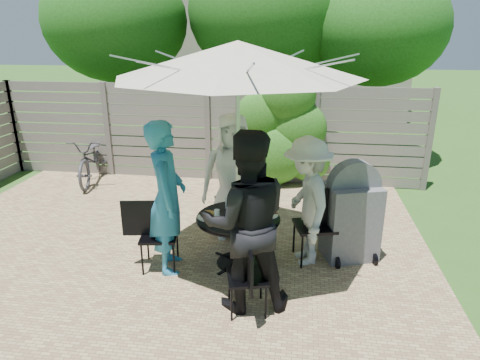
# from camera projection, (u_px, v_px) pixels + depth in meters

# --- Properties ---
(backyard_envelope) EXTENTS (60.00, 60.00, 5.00)m
(backyard_envelope) POSITION_uv_depth(u_px,v_px,m) (256.00, 36.00, 14.33)
(backyard_envelope) COLOR #2C551A
(backyard_envelope) RESTS_ON ground
(patio_table) EXTENTS (1.20, 1.20, 0.65)m
(patio_table) POSITION_uv_depth(u_px,v_px,m) (238.00, 231.00, 5.20)
(patio_table) COLOR black
(patio_table) RESTS_ON ground
(umbrella) EXTENTS (3.33, 3.33, 2.66)m
(umbrella) POSITION_uv_depth(u_px,v_px,m) (238.00, 60.00, 4.53)
(umbrella) COLOR silver
(umbrella) RESTS_ON ground
(chair_back) EXTENTS (0.57, 0.71, 0.93)m
(chair_back) POSITION_uv_depth(u_px,v_px,m) (232.00, 212.00, 6.16)
(chair_back) COLOR black
(chair_back) RESTS_ON ground
(person_back) EXTENTS (0.96, 0.75, 1.75)m
(person_back) POSITION_uv_depth(u_px,v_px,m) (232.00, 177.00, 5.84)
(person_back) COLOR silver
(person_back) RESTS_ON ground
(chair_left) EXTENTS (0.67, 0.49, 0.89)m
(chair_left) POSITION_uv_depth(u_px,v_px,m) (159.00, 248.00, 5.17)
(chair_left) COLOR black
(chair_left) RESTS_ON ground
(person_left) EXTENTS (0.59, 0.76, 1.84)m
(person_left) POSITION_uv_depth(u_px,v_px,m) (167.00, 198.00, 4.97)
(person_left) COLOR teal
(person_left) RESTS_ON ground
(chair_front) EXTENTS (0.48, 0.63, 0.82)m
(chair_front) POSITION_uv_depth(u_px,v_px,m) (247.00, 291.00, 4.36)
(chair_front) COLOR black
(chair_front) RESTS_ON ground
(person_front) EXTENTS (1.07, 0.92, 1.90)m
(person_front) POSITION_uv_depth(u_px,v_px,m) (246.00, 223.00, 4.26)
(person_front) COLOR black
(person_front) RESTS_ON ground
(chair_right) EXTENTS (0.74, 0.57, 0.97)m
(chair_right) POSITION_uv_depth(u_px,v_px,m) (315.00, 239.00, 5.34)
(chair_right) COLOR black
(chair_right) RESTS_ON ground
(person_right) EXTENTS (0.83, 1.15, 1.61)m
(person_right) POSITION_uv_depth(u_px,v_px,m) (306.00, 202.00, 5.16)
(person_right) COLOR silver
(person_right) RESTS_ON ground
(plate_back) EXTENTS (0.26, 0.26, 0.06)m
(plate_back) POSITION_uv_depth(u_px,v_px,m) (235.00, 203.00, 5.46)
(plate_back) COLOR white
(plate_back) RESTS_ON patio_table
(plate_left) EXTENTS (0.26, 0.26, 0.06)m
(plate_left) POSITION_uv_depth(u_px,v_px,m) (208.00, 216.00, 5.09)
(plate_left) COLOR white
(plate_left) RESTS_ON patio_table
(plate_front) EXTENTS (0.26, 0.26, 0.06)m
(plate_front) POSITION_uv_depth(u_px,v_px,m) (241.00, 227.00, 4.79)
(plate_front) COLOR white
(plate_front) RESTS_ON patio_table
(plate_right) EXTENTS (0.26, 0.26, 0.06)m
(plate_right) POSITION_uv_depth(u_px,v_px,m) (268.00, 213.00, 5.16)
(plate_right) COLOR white
(plate_right) RESTS_ON patio_table
(plate_extra) EXTENTS (0.24, 0.24, 0.06)m
(plate_extra) POSITION_uv_depth(u_px,v_px,m) (256.00, 224.00, 4.86)
(plate_extra) COLOR white
(plate_extra) RESTS_ON patio_table
(glass_back) EXTENTS (0.07, 0.07, 0.14)m
(glass_back) POSITION_uv_depth(u_px,v_px,m) (228.00, 203.00, 5.34)
(glass_back) COLOR silver
(glass_back) RESTS_ON patio_table
(glass_left) EXTENTS (0.07, 0.07, 0.14)m
(glass_left) POSITION_uv_depth(u_px,v_px,m) (217.00, 215.00, 4.99)
(glass_left) COLOR silver
(glass_left) RESTS_ON patio_table
(glass_front) EXTENTS (0.07, 0.07, 0.14)m
(glass_front) POSITION_uv_depth(u_px,v_px,m) (249.00, 219.00, 4.88)
(glass_front) COLOR silver
(glass_front) RESTS_ON patio_table
(glass_right) EXTENTS (0.07, 0.07, 0.14)m
(glass_right) POSITION_uv_depth(u_px,v_px,m) (258.00, 207.00, 5.23)
(glass_right) COLOR silver
(glass_right) RESTS_ON patio_table
(syrup_jug) EXTENTS (0.09, 0.09, 0.16)m
(syrup_jug) POSITION_uv_depth(u_px,v_px,m) (233.00, 209.00, 5.15)
(syrup_jug) COLOR #59280C
(syrup_jug) RESTS_ON patio_table
(coffee_cup) EXTENTS (0.08, 0.08, 0.12)m
(coffee_cup) POSITION_uv_depth(u_px,v_px,m) (244.00, 204.00, 5.33)
(coffee_cup) COLOR #C6B293
(coffee_cup) RESTS_ON patio_table
(bicycle) EXTENTS (0.92, 1.79, 0.90)m
(bicycle) POSITION_uv_depth(u_px,v_px,m) (93.00, 159.00, 8.17)
(bicycle) COLOR #333338
(bicycle) RESTS_ON ground
(bbq_grill) EXTENTS (0.75, 0.66, 1.30)m
(bbq_grill) POSITION_uv_depth(u_px,v_px,m) (351.00, 215.00, 5.33)
(bbq_grill) COLOR slate
(bbq_grill) RESTS_ON ground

